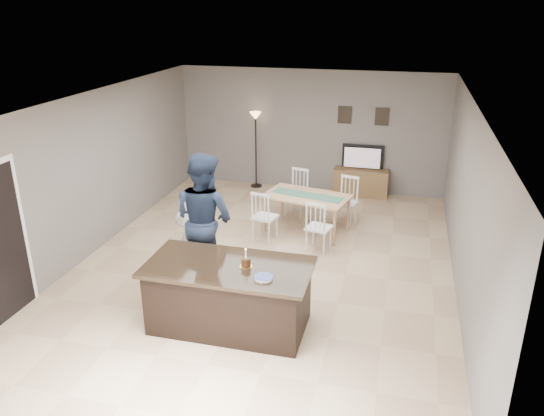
% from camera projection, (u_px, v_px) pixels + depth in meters
% --- Properties ---
extents(floor, '(8.00, 8.00, 0.00)m').
position_uv_depth(floor, '(265.00, 265.00, 8.76)').
color(floor, tan).
rests_on(floor, ground).
extents(room_shell, '(8.00, 8.00, 8.00)m').
position_uv_depth(room_shell, '(264.00, 168.00, 8.14)').
color(room_shell, slate).
rests_on(room_shell, floor).
extents(kitchen_island, '(2.15, 1.10, 0.90)m').
position_uv_depth(kitchen_island, '(229.00, 295.00, 6.97)').
color(kitchen_island, black).
rests_on(kitchen_island, floor).
extents(tv_console, '(1.20, 0.40, 0.60)m').
position_uv_depth(tv_console, '(361.00, 183.00, 11.77)').
color(tv_console, brown).
rests_on(tv_console, floor).
extents(television, '(0.91, 0.12, 0.53)m').
position_uv_depth(television, '(362.00, 157.00, 11.63)').
color(television, black).
rests_on(television, tv_console).
extents(tv_screen_glow, '(0.78, 0.00, 0.78)m').
position_uv_depth(tv_screen_glow, '(362.00, 158.00, 11.56)').
color(tv_screen_glow, '#D45D17').
rests_on(tv_screen_glow, tv_console).
extents(picture_frames, '(1.10, 0.02, 0.38)m').
position_uv_depth(picture_frames, '(363.00, 116.00, 11.44)').
color(picture_frames, black).
rests_on(picture_frames, room_shell).
extents(woman, '(0.59, 0.45, 1.46)m').
position_uv_depth(woman, '(191.00, 238.00, 8.01)').
color(woman, '#AFAFB3').
rests_on(woman, floor).
extents(man, '(1.21, 1.08, 2.05)m').
position_uv_depth(man, '(204.00, 219.00, 7.93)').
color(man, '#182135').
rests_on(man, floor).
extents(birthday_cake, '(0.17, 0.17, 0.26)m').
position_uv_depth(birthday_cake, '(246.00, 262.00, 6.75)').
color(birthday_cake, '#ECBD45').
rests_on(birthday_cake, kitchen_island).
extents(plate_stack, '(0.23, 0.23, 0.04)m').
position_uv_depth(plate_stack, '(264.00, 278.00, 6.46)').
color(plate_stack, white).
rests_on(plate_stack, kitchen_island).
extents(dining_table, '(1.81, 2.01, 0.94)m').
position_uv_depth(dining_table, '(307.00, 202.00, 9.82)').
color(dining_table, tan).
rests_on(dining_table, floor).
extents(floor_lamp, '(0.26, 0.26, 1.75)m').
position_uv_depth(floor_lamp, '(256.00, 129.00, 11.96)').
color(floor_lamp, black).
rests_on(floor_lamp, floor).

